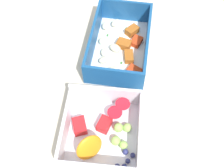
{
  "coord_description": "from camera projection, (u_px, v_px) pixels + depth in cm",
  "views": [
    {
      "loc": [
        28.92,
        7.85,
        52.07
      ],
      "look_at": [
        -1.39,
        0.6,
        4.0
      ],
      "focal_mm": 43.13,
      "sensor_mm": 36.0,
      "label": 1
    }
  ],
  "objects": [
    {
      "name": "fruit_bowl",
      "position": [
        104.0,
        131.0,
        0.52
      ],
      "size": [
        17.6,
        16.6,
        5.93
      ],
      "rotation": [
        0.0,
        0.0,
        0.14
      ],
      "color": "white",
      "rests_on": "table_surface"
    },
    {
      "name": "table_surface",
      "position": [
        108.0,
        96.0,
        0.59
      ],
      "size": [
        80.0,
        80.0,
        2.0
      ],
      "primitive_type": "cube",
      "color": "beige",
      "rests_on": "ground"
    },
    {
      "name": "pasta_container",
      "position": [
        120.0,
        45.0,
        0.63
      ],
      "size": [
        22.32,
        14.79,
        6.45
      ],
      "rotation": [
        0.0,
        0.0,
        0.08
      ],
      "color": "white",
      "rests_on": "table_surface"
    }
  ]
}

